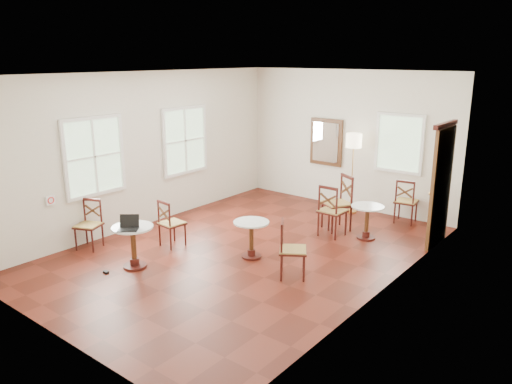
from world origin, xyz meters
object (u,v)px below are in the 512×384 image
navy_mug (126,222)px  power_adapter (106,272)px  chair_back_a (406,201)px  laptop (129,226)px  cafe_table_back (367,218)px  chair_mid_a (332,211)px  chair_near_b (89,224)px  cafe_table_mid (251,235)px  chair_near_a (171,223)px  water_glass (131,222)px  floor_lamp (354,146)px  mouse (132,227)px  cafe_table_near (133,242)px  chair_back_b (338,203)px  chair_mid_b (291,249)px

navy_mug → power_adapter: (-0.03, -0.42, -0.71)m
chair_back_a → laptop: 5.50m
cafe_table_back → chair_mid_a: size_ratio=0.64×
cafe_table_back → chair_near_b: (-3.59, -3.45, 0.04)m
cafe_table_mid → chair_near_a: size_ratio=0.74×
water_glass → floor_lamp: bearing=74.4°
laptop → power_adapter: bearing=-163.9°
cafe_table_back → floor_lamp: bearing=128.3°
floor_lamp → mouse: floor_lamp is taller
cafe_table_back → chair_back_a: chair_back_a is taller
chair_back_a → power_adapter: chair_back_a is taller
cafe_table_near → chair_near_a: chair_near_a is taller
navy_mug → cafe_table_back: bearing=55.2°
water_glass → chair_back_a: bearing=62.1°
chair_back_b → power_adapter: chair_back_b is taller
chair_mid_b → cafe_table_mid: bearing=43.2°
chair_mid_b → power_adapter: (-2.33, -1.70, -0.43)m
cafe_table_back → water_glass: 4.21m
chair_mid_b → chair_near_b: bearing=75.5°
cafe_table_mid → chair_mid_b: (0.96, -0.22, 0.06)m
chair_near_b → cafe_table_back: bearing=20.1°
chair_near_a → water_glass: 1.06m
chair_mid_b → navy_mug: 2.64m
chair_mid_a → chair_back_b: 0.41m
mouse → chair_near_b: bearing=-166.4°
chair_mid_b → cafe_table_near: bearing=86.4°
laptop → chair_near_a: bearing=65.3°
laptop → cafe_table_near: bearing=79.2°
cafe_table_back → laptop: 4.26m
chair_mid_a → laptop: (-1.67, -3.33, 0.25)m
mouse → cafe_table_back: bearing=76.0°
cafe_table_back → chair_near_a: bearing=-135.4°
chair_mid_a → navy_mug: size_ratio=9.60×
mouse → navy_mug: size_ratio=0.94×
mouse → power_adapter: size_ratio=1.10×
cafe_table_mid → chair_back_b: size_ratio=0.59×
floor_lamp → cafe_table_back: bearing=-51.7°
chair_mid_a → chair_back_b: bearing=-75.6°
chair_mid_a → power_adapter: size_ratio=11.14×
laptop → cafe_table_mid: bearing=14.8°
laptop → water_glass: (-0.09, 0.12, 0.00)m
chair_mid_a → navy_mug: chair_mid_a is taller
chair_near_b → mouse: (1.36, -0.11, 0.28)m
chair_back_b → mouse: size_ratio=10.99×
chair_mid_a → navy_mug: (-1.86, -3.23, 0.24)m
mouse → chair_mid_a: bearing=81.4°
chair_near_b → floor_lamp: bearing=37.6°
chair_mid_a → chair_back_b: chair_back_b is taller
chair_mid_b → chair_back_a: 3.56m
chair_near_a → laptop: laptop is taller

